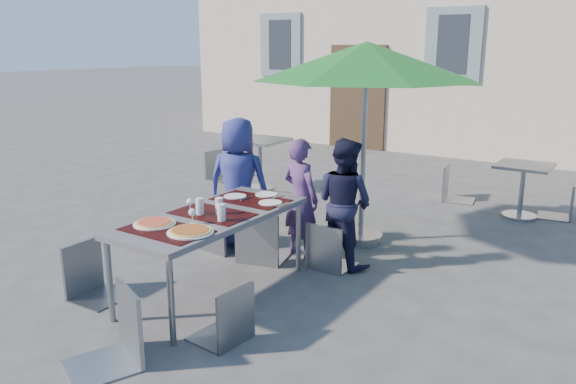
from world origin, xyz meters
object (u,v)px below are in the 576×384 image
Objects in this scene: dining_table at (212,220)px; chair_1 at (260,204)px; child_0 at (238,182)px; chair_2 at (329,219)px; bg_chair_l_1 at (454,162)px; bg_chair_l_0 at (217,148)px; bg_chair_r_0 at (292,158)px; pizza_near_right at (190,231)px; cafe_table_1 at (523,182)px; chair_4 at (226,280)px; child_2 at (344,203)px; chair_5 at (111,283)px; patio_umbrella at (366,63)px; cafe_table_0 at (260,154)px; bg_chair_r_1 at (567,179)px; pizza_near_left at (155,223)px; chair_0 at (218,203)px; chair_3 at (87,238)px; child_1 at (301,198)px.

dining_table is 1.76× the size of chair_1.
dining_table is 1.32m from child_0.
bg_chair_l_1 reaches higher than chair_2.
bg_chair_l_0 is at bearing 136.98° from chair_1.
bg_chair_l_0 is 1.45m from bg_chair_r_0.
pizza_near_right is 0.26× the size of child_0.
pizza_near_right reaches higher than cafe_table_1.
chair_1 is at bearing 117.50° from chair_4.
chair_5 is at bearing 92.65° from child_2.
patio_umbrella reaches higher than chair_5.
bg_chair_l_1 is at bearing 21.40° from cafe_table_0.
cafe_table_0 is (-2.48, 2.23, 0.03)m from chair_2.
cafe_table_1 is 0.79× the size of bg_chair_r_1.
pizza_near_left and pizza_near_right have the same top height.
child_0 is 2.19m from chair_4.
pizza_near_right is 0.41× the size of bg_chair_r_1.
cafe_table_1 is at bearing 76.16° from chair_4.
bg_chair_l_0 is (-2.95, 3.50, -0.17)m from dining_table.
bg_chair_r_0 is at bearing -88.40° from child_0.
child_2 reaches higher than chair_0.
dining_table is 1.42× the size of child_2.
child_0 is 1.22m from chair_2.
bg_chair_l_0 reaches higher than dining_table.
bg_chair_l_1 is at bearing 75.95° from chair_1.
child_2 reaches higher than pizza_near_right.
chair_3 is 5.82m from bg_chair_r_1.
cafe_table_1 is (1.57, 4.48, -0.30)m from pizza_near_right.
chair_1 reaches higher than dining_table.
chair_2 is at bearing -34.66° from bg_chair_l_0.
child_2 reaches higher than cafe_table_0.
chair_2 is at bearing 170.78° from child_1.
pizza_near_left is at bearing -179.20° from pizza_near_right.
pizza_near_left is at bearing -92.99° from chair_1.
patio_umbrella reaches higher than pizza_near_left.
chair_4 is 1.08× the size of cafe_table_0.
chair_3 is 1.05× the size of bg_chair_r_1.
dining_table is 1.22m from chair_2.
pizza_near_right is at bearing -56.66° from chair_0.
chair_5 is at bearing -94.89° from patio_umbrella.
chair_0 is at bearing -112.64° from bg_chair_l_1.
chair_5 reaches higher than chair_2.
chair_5 is 5.89m from bg_chair_r_1.
child_1 is 1.39× the size of chair_2.
child_1 is at bearing -125.27° from bg_chair_r_1.
bg_chair_l_0 is (-3.59, 4.10, 0.03)m from chair_4.
bg_chair_r_1 is at bearing 62.99° from pizza_near_left.
pizza_near_left is 4.90m from cafe_table_1.
chair_0 is 2.81m from bg_chair_r_0.
chair_5 reaches higher than bg_chair_l_1.
chair_1 is (-0.32, 1.35, -0.15)m from pizza_near_right.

